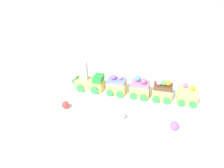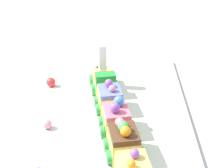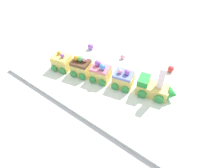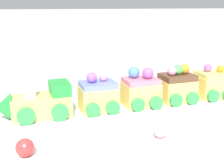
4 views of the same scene
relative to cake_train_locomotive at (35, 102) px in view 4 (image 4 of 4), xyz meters
The scene contains 9 objects.
ground_plane 0.16m from the cake_train_locomotive, behind, with size 10.00×10.00×0.00m, color #B2B2B7.
display_board 0.16m from the cake_train_locomotive, behind, with size 0.71×0.38×0.01m, color silver.
cake_train_locomotive is the anchor object (origin of this frame).
cake_car_blueberry 0.11m from the cake_train_locomotive, 167.64° to the right, with size 0.07×0.08×0.07m.
cake_car_strawberry 0.19m from the cake_train_locomotive, 167.63° to the right, with size 0.07×0.08×0.07m.
cake_car_chocolate 0.27m from the cake_train_locomotive, 167.70° to the right, with size 0.07×0.08×0.07m.
cake_car_lemon 0.35m from the cake_train_locomotive, 167.67° to the right, with size 0.07×0.08×0.07m.
gumball_pink 0.22m from the cake_train_locomotive, 151.70° to the left, with size 0.02×0.02×0.02m, color pink.
gumball_red 0.14m from the cake_train_locomotive, 91.15° to the left, with size 0.02×0.02×0.02m, color red.
Camera 4 is at (0.09, 0.53, 0.21)m, focal length 50.00 mm.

